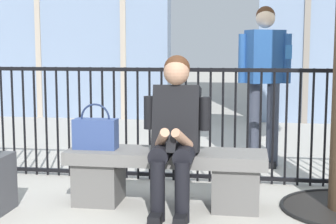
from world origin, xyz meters
name	(u,v)px	position (x,y,z in m)	size (l,w,h in m)	color
ground_plane	(166,205)	(0.00, 0.00, 0.00)	(60.00, 60.00, 0.00)	#B2ADA3
stone_bench	(166,172)	(0.00, 0.00, 0.27)	(1.60, 0.44, 0.45)	slate
seated_person_with_phone	(175,129)	(0.09, -0.13, 0.65)	(0.52, 0.66, 1.21)	black
handbag_on_bench	(96,133)	(-0.58, -0.01, 0.58)	(0.35, 0.15, 0.37)	#33477F
bystander_at_railing	(264,74)	(0.80, 1.56, 1.00)	(0.55, 0.37, 1.71)	#383D4C
plaza_railing	(180,124)	(0.00, 0.79, 0.55)	(7.13, 0.04, 1.09)	black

